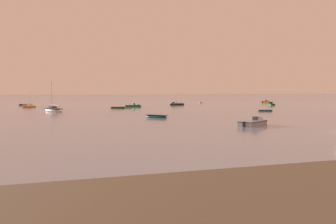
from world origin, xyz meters
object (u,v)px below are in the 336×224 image
(motorboat_moored_1, at_px, (266,102))
(motorboat_moored_4, at_px, (256,123))
(rowboat_moored_0, at_px, (200,103))
(sailboat_moored_1, at_px, (53,110))
(motorboat_moored_2, at_px, (271,104))
(rowboat_moored_7, at_px, (118,108))
(motorboat_moored_0, at_px, (134,106))
(rowboat_moored_6, at_px, (265,111))
(motorboat_moored_3, at_px, (175,105))
(rowboat_moored_3, at_px, (157,117))
(rowboat_moored_4, at_px, (26,105))
(rowboat_moored_8, at_px, (53,109))
(sailboat_moored_0, at_px, (29,107))

(motorboat_moored_1, bearing_deg, motorboat_moored_4, -155.94)
(rowboat_moored_0, relative_size, sailboat_moored_1, 0.44)
(motorboat_moored_2, bearing_deg, rowboat_moored_7, 113.48)
(rowboat_moored_0, bearing_deg, motorboat_moored_0, 142.57)
(rowboat_moored_6, bearing_deg, motorboat_moored_4, 72.09)
(rowboat_moored_0, height_order, motorboat_moored_3, motorboat_moored_3)
(rowboat_moored_0, relative_size, rowboat_moored_3, 0.78)
(motorboat_moored_2, bearing_deg, motorboat_moored_4, 161.38)
(rowboat_moored_3, relative_size, sailboat_moored_1, 0.56)
(rowboat_moored_4, bearing_deg, rowboat_moored_7, 142.70)
(rowboat_moored_8, relative_size, sailboat_moored_1, 0.62)
(rowboat_moored_0, distance_m, motorboat_moored_1, 27.35)
(rowboat_moored_3, height_order, rowboat_moored_4, rowboat_moored_4)
(rowboat_moored_0, height_order, rowboat_moored_8, rowboat_moored_8)
(motorboat_moored_0, xyz_separation_m, sailboat_moored_0, (-28.97, 7.76, -0.04))
(motorboat_moored_4, xyz_separation_m, rowboat_moored_7, (-10.26, 51.93, -0.09))
(motorboat_moored_0, xyz_separation_m, rowboat_moored_4, (-30.78, 20.68, -0.07))
(sailboat_moored_0, relative_size, rowboat_moored_6, 1.38)
(motorboat_moored_3, height_order, rowboat_moored_8, motorboat_moored_3)
(motorboat_moored_2, distance_m, rowboat_moored_7, 52.29)
(sailboat_moored_1, bearing_deg, rowboat_moored_6, -136.18)
(motorboat_moored_2, bearing_deg, motorboat_moored_0, 107.62)
(motorboat_moored_0, height_order, sailboat_moored_0, sailboat_moored_0)
(motorboat_moored_0, distance_m, motorboat_moored_3, 17.75)
(motorboat_moored_4, bearing_deg, motorboat_moored_2, 23.20)
(sailboat_moored_0, bearing_deg, rowboat_moored_7, -65.24)
(motorboat_moored_2, bearing_deg, rowboat_moored_3, 145.43)
(motorboat_moored_1, xyz_separation_m, motorboat_moored_3, (-43.19, -13.36, 0.01))
(motorboat_moored_4, height_order, rowboat_moored_7, motorboat_moored_4)
(rowboat_moored_4, xyz_separation_m, motorboat_moored_3, (46.35, -12.16, 0.07))
(motorboat_moored_2, distance_m, sailboat_moored_1, 70.28)
(motorboat_moored_3, distance_m, rowboat_moored_8, 40.36)
(rowboat_moored_7, bearing_deg, sailboat_moored_0, -12.21)
(motorboat_moored_2, distance_m, motorboat_moored_3, 31.77)
(sailboat_moored_0, xyz_separation_m, motorboat_moored_4, (33.48, -65.07, 0.05))
(sailboat_moored_0, distance_m, rowboat_moored_7, 26.68)
(motorboat_moored_2, bearing_deg, rowboat_moored_4, 92.46)
(rowboat_moored_0, height_order, sailboat_moored_0, sailboat_moored_0)
(rowboat_moored_0, relative_size, motorboat_moored_2, 0.74)
(motorboat_moored_4, distance_m, sailboat_moored_1, 50.10)
(motorboat_moored_4, xyz_separation_m, rowboat_moored_8, (-26.93, 52.19, -0.08))
(rowboat_moored_3, bearing_deg, motorboat_moored_3, 115.43)
(rowboat_moored_7, relative_size, sailboat_moored_1, 0.59)
(rowboat_moored_0, bearing_deg, motorboat_moored_4, 176.00)
(motorboat_moored_3, bearing_deg, motorboat_moored_0, 2.50)
(rowboat_moored_3, bearing_deg, rowboat_moored_7, 139.86)
(sailboat_moored_0, height_order, motorboat_moored_3, sailboat_moored_0)
(rowboat_moored_7, bearing_deg, motorboat_moored_2, -156.57)
(motorboat_moored_0, xyz_separation_m, sailboat_moored_1, (-22.37, -15.02, 0.06))
(motorboat_moored_1, bearing_deg, motorboat_moored_2, -151.57)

